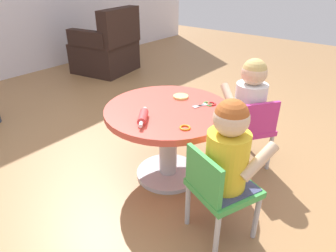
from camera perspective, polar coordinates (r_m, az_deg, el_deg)
ground_plane at (r=2.16m, az=0.00°, el=-9.16°), size 10.00×10.00×0.00m
craft_table at (r=1.95m, az=0.00°, el=-0.24°), size 0.81×0.81×0.52m
child_chair_left at (r=1.58m, az=9.56°, el=-11.69°), size 0.39×0.39×0.54m
seated_child_left at (r=1.47m, az=11.48°, el=-4.32°), size 0.42×0.38×0.51m
child_chair_right at (r=2.17m, az=15.21°, el=-0.37°), size 0.42×0.42×0.54m
seated_child_right at (r=2.11m, az=15.44°, el=5.54°), size 0.42×0.44×0.51m
armchair_dark at (r=4.31m, az=-11.49°, el=14.14°), size 0.82×0.84×0.85m
rolling_pin at (r=1.72m, az=-4.81°, el=1.76°), size 0.20×0.15×0.05m
craft_scissors at (r=1.94m, az=6.99°, el=4.06°), size 0.14×0.10×0.01m
playdough_blob_0 at (r=2.04m, az=2.44°, el=5.61°), size 0.10×0.10×0.01m
cookie_cutter_0 at (r=1.65m, az=3.27°, el=-0.31°), size 0.06×0.06×0.01m
cookie_cutter_1 at (r=1.96m, az=8.33°, el=4.21°), size 0.06×0.06×0.01m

